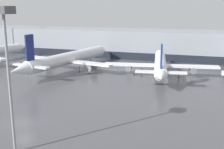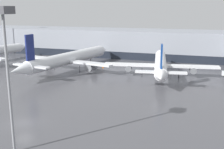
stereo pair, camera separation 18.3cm
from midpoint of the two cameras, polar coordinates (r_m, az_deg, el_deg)
ground_plane at (r=42.77m, az=-17.58°, el=-9.37°), size 320.00×320.00×0.00m
terminal_building at (r=97.31m, az=3.89°, el=6.43°), size 160.00×29.56×9.00m
parked_jet_0 at (r=68.09m, az=9.72°, el=2.18°), size 27.26×32.28×9.13m
parked_jet_4 at (r=74.67m, az=-9.03°, el=3.20°), size 26.22×38.56×10.53m
traffic_cone_2 at (r=77.37m, az=-1.96°, el=1.58°), size 0.38×0.38×0.70m
apron_light_mast_1 at (r=31.43m, az=-20.99°, el=6.93°), size 1.80×1.80×16.25m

